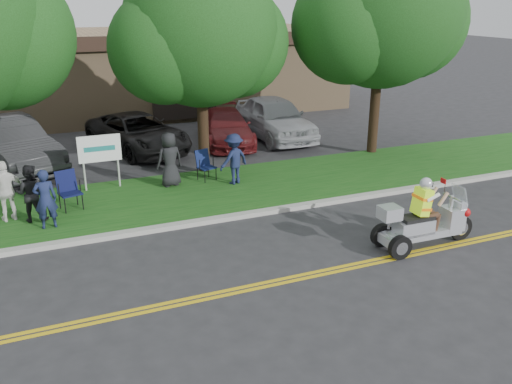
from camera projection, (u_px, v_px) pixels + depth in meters
name	position (u px, v px, depth m)	size (l,w,h in m)	color
ground	(283.00, 269.00, 11.77)	(120.00, 120.00, 0.00)	#28282B
centerline_near	(295.00, 280.00, 11.27)	(60.00, 0.10, 0.01)	gold
centerline_far	(291.00, 277.00, 11.41)	(60.00, 0.10, 0.01)	gold
curb	(234.00, 217.00, 14.40)	(60.00, 0.25, 0.12)	#A8A89E
grass_verge	(209.00, 192.00, 16.27)	(60.00, 4.00, 0.10)	#164913
commercial_building	(163.00, 69.00, 28.29)	(18.00, 8.20, 4.00)	#9E7F5B
tree_mid	(201.00, 36.00, 16.75)	(5.88, 4.80, 7.05)	#332114
tree_right	(383.00, 14.00, 18.74)	(6.86, 5.60, 8.07)	#332114
business_sign	(100.00, 152.00, 16.02)	(1.25, 0.06, 1.75)	silver
trike_scooter	(423.00, 223.00, 12.62)	(2.62, 0.88, 1.72)	black
lawn_chair_a	(68.00, 187.00, 14.69)	(0.67, 0.69, 1.05)	black
lawn_chair_b	(204.00, 163.00, 17.06)	(0.63, 0.65, 0.95)	black
spectator_adult_left	(45.00, 199.00, 13.36)	(0.56, 0.36, 1.52)	#1A2348
spectator_adult_mid	(31.00, 193.00, 13.79)	(0.73, 0.57, 1.50)	black
spectator_adult_right	(6.00, 191.00, 13.81)	(0.93, 0.39, 1.60)	white
spectator_chair_a	(234.00, 159.00, 16.59)	(1.02, 0.58, 1.57)	#182042
spectator_chair_b	(170.00, 159.00, 16.38)	(0.81, 0.53, 1.67)	black
parked_car_left	(8.00, 145.00, 18.22)	(1.88, 5.38, 1.77)	#2B2C2E
parked_car_mid	(138.00, 133.00, 20.56)	(2.33, 5.06, 1.41)	black
parked_car_right	(226.00, 127.00, 21.69)	(1.83, 4.51, 1.31)	#561416
parked_car_far_right	(275.00, 118.00, 22.40)	(2.05, 5.09, 1.74)	#A6A7AD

